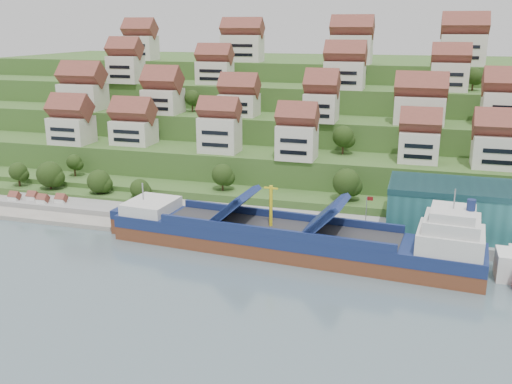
% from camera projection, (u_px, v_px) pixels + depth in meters
% --- Properties ---
extents(ground, '(300.00, 300.00, 0.00)m').
position_uv_depth(ground, '(266.00, 253.00, 111.77)').
color(ground, slate).
rests_on(ground, ground).
extents(quay, '(180.00, 14.00, 2.20)m').
position_uv_depth(quay, '(377.00, 232.00, 119.88)').
color(quay, gray).
rests_on(quay, ground).
extents(pebble_beach, '(45.00, 20.00, 1.00)m').
position_uv_depth(pebble_beach, '(49.00, 207.00, 138.32)').
color(pebble_beach, gray).
rests_on(pebble_beach, ground).
extents(hillside, '(260.00, 128.00, 31.00)m').
position_uv_depth(hillside, '(343.00, 119.00, 204.13)').
color(hillside, '#2D4C1E').
rests_on(hillside, ground).
extents(hillside_village, '(154.80, 62.83, 29.26)m').
position_uv_depth(hillside_village, '(329.00, 93.00, 160.64)').
color(hillside_village, beige).
rests_on(hillside_village, ground).
extents(hillside_trees, '(143.87, 62.45, 31.24)m').
position_uv_depth(hillside_trees, '(270.00, 136.00, 148.18)').
color(hillside_trees, '#253D14').
rests_on(hillside_trees, ground).
extents(flagpole, '(1.28, 0.16, 8.00)m').
position_uv_depth(flagpole, '(367.00, 212.00, 114.15)').
color(flagpole, gray).
rests_on(flagpole, quay).
extents(beach_huts, '(14.40, 3.70, 2.20)m').
position_uv_depth(beach_huts, '(38.00, 201.00, 137.25)').
color(beach_huts, white).
rests_on(beach_huts, pebble_beach).
extents(cargo_ship, '(72.73, 16.94, 15.91)m').
position_uv_depth(cargo_ship, '(299.00, 240.00, 109.93)').
color(cargo_ship, brown).
rests_on(cargo_ship, ground).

